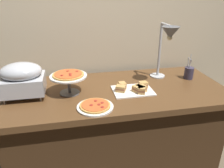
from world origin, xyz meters
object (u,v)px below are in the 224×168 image
at_px(heat_lamp, 168,39).
at_px(utensil_holder, 189,73).
at_px(sandwich_platter, 134,89).
at_px(sauce_cup_far, 60,78).
at_px(sauce_cup_near, 27,83).
at_px(chafing_dish, 22,78).
at_px(pizza_plate_center, 68,77).
at_px(pizza_plate_front, 95,106).

xyz_separation_m(heat_lamp, utensil_holder, (0.26, 0.04, -0.34)).
distance_m(sandwich_platter, sauce_cup_far, 0.71).
distance_m(sandwich_platter, sauce_cup_near, 0.94).
distance_m(chafing_dish, sandwich_platter, 0.88).
distance_m(sauce_cup_far, utensil_holder, 1.21).
bearing_deg(pizza_plate_center, chafing_dish, 179.06).
distance_m(pizza_plate_center, sandwich_platter, 0.54).
xyz_separation_m(chafing_dish, utensil_holder, (1.45, 0.09, -0.10)).
height_order(pizza_plate_center, utensil_holder, utensil_holder).
bearing_deg(chafing_dish, pizza_plate_front, -28.82).
height_order(pizza_plate_center, sauce_cup_far, pizza_plate_center).
xyz_separation_m(chafing_dish, sauce_cup_far, (0.26, 0.29, -0.14)).
xyz_separation_m(chafing_dish, pizza_plate_front, (0.52, -0.29, -0.14)).
height_order(heat_lamp, sauce_cup_near, heat_lamp).
height_order(heat_lamp, pizza_plate_center, heat_lamp).
xyz_separation_m(sauce_cup_near, utensil_holder, (1.47, -0.14, 0.04)).
bearing_deg(heat_lamp, sandwich_platter, -156.97).
relative_size(pizza_plate_center, sandwich_platter, 0.89).
relative_size(pizza_plate_center, sauce_cup_near, 4.14).
distance_m(pizza_plate_front, utensil_holder, 1.01).
bearing_deg(chafing_dish, pizza_plate_center, -0.94).
bearing_deg(sandwich_platter, sauce_cup_far, 148.91).
bearing_deg(heat_lamp, sauce_cup_near, 171.74).
relative_size(heat_lamp, sandwich_platter, 1.56).
bearing_deg(heat_lamp, pizza_plate_center, -175.70).
bearing_deg(sauce_cup_near, sandwich_platter, -19.39).
bearing_deg(pizza_plate_front, pizza_plate_center, 121.64).
relative_size(chafing_dish, sauce_cup_far, 5.01).
bearing_deg(sauce_cup_far, sauce_cup_near, -169.26).
xyz_separation_m(sauce_cup_far, utensil_holder, (1.19, -0.19, 0.04)).
bearing_deg(pizza_plate_center, utensil_holder, 5.13).
bearing_deg(pizza_plate_front, heat_lamp, 27.18).
bearing_deg(utensil_holder, pizza_plate_front, -157.87).
distance_m(pizza_plate_front, pizza_plate_center, 0.35).
distance_m(heat_lamp, sauce_cup_near, 1.27).
xyz_separation_m(heat_lamp, sandwich_platter, (-0.32, -0.14, -0.37)).
xyz_separation_m(pizza_plate_front, sauce_cup_near, (-0.54, 0.52, 0.01)).
bearing_deg(utensil_holder, sauce_cup_near, 174.60).
relative_size(heat_lamp, pizza_plate_front, 1.95).
distance_m(sandwich_platter, utensil_holder, 0.61).
xyz_separation_m(sandwich_platter, sauce_cup_near, (-0.88, 0.31, -0.00)).
bearing_deg(sauce_cup_far, heat_lamp, -13.85).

